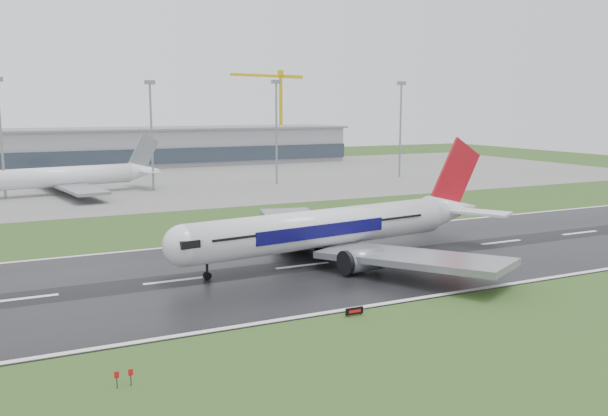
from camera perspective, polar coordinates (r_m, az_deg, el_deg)
ground at (r=92.33m, az=-11.48°, el=-6.46°), size 520.00×520.00×0.00m
runway at (r=92.31m, az=-11.48°, el=-6.43°), size 400.00×45.00×0.10m
apron at (r=213.94m, az=-19.74°, el=1.98°), size 400.00×130.00×0.08m
terminal at (r=272.84m, az=-21.16°, el=4.89°), size 240.00×36.00×15.00m
main_airliner at (r=102.41m, az=3.62°, el=0.45°), size 68.34×65.85×18.04m
parked_airliner at (r=191.16m, az=-20.61°, el=3.56°), size 61.44×58.34×15.89m
tower_crane at (r=312.46m, az=-2.09°, el=8.42°), size 41.51×13.29×42.02m
runway_sign at (r=76.17m, az=4.53°, el=-9.25°), size 2.31×0.61×1.04m
floodmast_2 at (r=186.71m, az=-25.51°, el=5.44°), size 0.64×0.64×30.95m
floodmast_3 at (r=190.98m, az=-13.50°, el=6.10°), size 0.64×0.64×30.79m
floodmast_4 at (r=202.94m, az=-2.49°, el=6.62°), size 0.64×0.64×31.61m
floodmast_5 at (r=225.54m, az=8.63°, el=6.80°), size 0.64×0.64×31.90m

